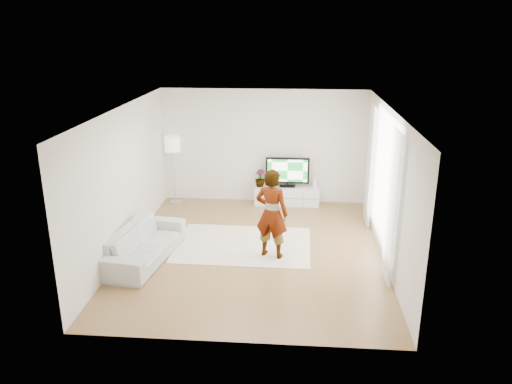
# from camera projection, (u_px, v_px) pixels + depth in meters

# --- Properties ---
(floor) EXTENTS (6.00, 6.00, 0.00)m
(floor) POSITION_uv_depth(u_px,v_px,m) (253.00, 251.00, 9.85)
(floor) COLOR #A8814B
(floor) RESTS_ON ground
(ceiling) EXTENTS (6.00, 6.00, 0.00)m
(ceiling) POSITION_uv_depth(u_px,v_px,m) (253.00, 109.00, 8.96)
(ceiling) COLOR white
(ceiling) RESTS_ON wall_back
(wall_left) EXTENTS (0.02, 6.00, 2.80)m
(wall_left) POSITION_uv_depth(u_px,v_px,m) (124.00, 180.00, 9.59)
(wall_left) COLOR silver
(wall_left) RESTS_ON floor
(wall_right) EXTENTS (0.02, 6.00, 2.80)m
(wall_right) POSITION_uv_depth(u_px,v_px,m) (388.00, 187.00, 9.22)
(wall_right) COLOR silver
(wall_right) RESTS_ON floor
(wall_back) EXTENTS (5.00, 0.02, 2.80)m
(wall_back) POSITION_uv_depth(u_px,v_px,m) (264.00, 147.00, 12.24)
(wall_back) COLOR silver
(wall_back) RESTS_ON floor
(wall_front) EXTENTS (5.00, 0.02, 2.80)m
(wall_front) POSITION_uv_depth(u_px,v_px,m) (234.00, 252.00, 6.57)
(wall_front) COLOR silver
(wall_front) RESTS_ON floor
(window) EXTENTS (0.01, 2.60, 2.50)m
(window) POSITION_uv_depth(u_px,v_px,m) (384.00, 179.00, 9.49)
(window) COLOR white
(window) RESTS_ON wall_right
(curtain_near) EXTENTS (0.04, 0.70, 2.60)m
(curtain_near) POSITION_uv_depth(u_px,v_px,m) (392.00, 208.00, 8.30)
(curtain_near) COLOR white
(curtain_near) RESTS_ON floor
(curtain_far) EXTENTS (0.04, 0.70, 2.60)m
(curtain_far) POSITION_uv_depth(u_px,v_px,m) (370.00, 166.00, 10.75)
(curtain_far) COLOR white
(curtain_far) RESTS_ON floor
(media_console) EXTENTS (1.58, 0.45, 0.44)m
(media_console) POSITION_uv_depth(u_px,v_px,m) (287.00, 196.00, 12.35)
(media_console) COLOR white
(media_console) RESTS_ON floor
(television) EXTENTS (1.07, 0.21, 0.74)m
(television) POSITION_uv_depth(u_px,v_px,m) (287.00, 171.00, 12.18)
(television) COLOR black
(television) RESTS_ON media_console
(game_console) EXTENTS (0.09, 0.18, 0.24)m
(game_console) POSITION_uv_depth(u_px,v_px,m) (315.00, 183.00, 12.19)
(game_console) COLOR white
(game_console) RESTS_ON media_console
(potted_plant) EXTENTS (0.31, 0.31, 0.43)m
(potted_plant) POSITION_uv_depth(u_px,v_px,m) (260.00, 178.00, 12.26)
(potted_plant) COLOR #3F7238
(potted_plant) RESTS_ON media_console
(rug) EXTENTS (2.72, 1.98, 0.01)m
(rug) POSITION_uv_depth(u_px,v_px,m) (243.00, 244.00, 10.12)
(rug) COLOR white
(rug) RESTS_ON floor
(player) EXTENTS (0.73, 0.59, 1.73)m
(player) POSITION_uv_depth(u_px,v_px,m) (272.00, 214.00, 9.35)
(player) COLOR #334772
(player) RESTS_ON rug
(sofa) EXTENTS (1.16, 2.29, 0.64)m
(sofa) POSITION_uv_depth(u_px,v_px,m) (144.00, 244.00, 9.41)
(sofa) COLOR #BABAB5
(sofa) RESTS_ON floor
(floor_lamp) EXTENTS (0.37, 0.37, 1.68)m
(floor_lamp) POSITION_uv_depth(u_px,v_px,m) (172.00, 147.00, 12.11)
(floor_lamp) COLOR silver
(floor_lamp) RESTS_ON floor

